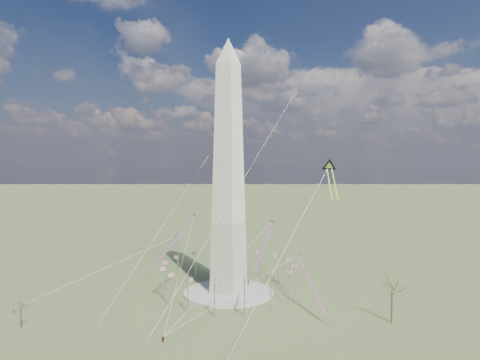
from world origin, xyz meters
The scene contains 15 objects.
ground centered at (0.00, 0.00, 0.00)m, with size 2000.00×2000.00×0.00m, color #506231.
plaza centered at (0.00, 0.00, 0.40)m, with size 36.00×36.00×0.80m, color #B0A8A1.
washington_monument centered at (0.00, 0.00, 47.95)m, with size 15.56×15.56×100.00m.
flagpole_ring centered at (0.00, 0.00, 7.27)m, with size 54.40×54.40×13.00m.
tree_near centered at (62.30, 1.86, 10.98)m, with size 8.80×8.80×15.40m.
tree_far centered at (-36.31, -64.33, 6.98)m, with size 5.60×5.60×9.80m.
person_west centered at (-51.34, -57.78, 0.90)m, with size 0.87×0.68×1.79m, color gray.
person_centre centered at (8.89, -48.63, 0.97)m, with size 1.14×0.47×1.95m, color gray.
kite_delta_black centered at (38.60, 7.87, 50.17)m, with size 11.22×16.35×13.68m.
kite_diamond_purple centered at (-29.39, 2.72, 18.88)m, with size 2.31×3.30×10.04m.
kite_streamer_left centered at (23.66, -12.54, 26.19)m, with size 5.52×20.37×14.13m.
kite_streamer_mid centered at (-14.53, -11.11, 25.44)m, with size 2.27×24.02×16.49m.
kite_streamer_right centered at (33.50, -0.05, 12.33)m, with size 18.32×17.06×16.25m.
kite_small_red centered at (-34.84, 35.16, 55.30)m, with size 1.26×1.93×4.20m.
kite_small_white centered at (8.76, 39.34, 80.83)m, with size 1.16×1.89×4.34m.
Camera 1 is at (91.99, -141.14, 52.55)m, focal length 32.00 mm.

